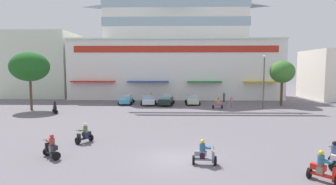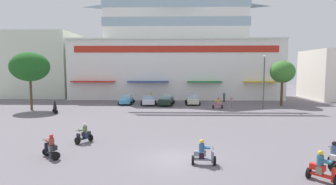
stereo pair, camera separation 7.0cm
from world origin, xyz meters
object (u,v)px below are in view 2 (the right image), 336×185
(parked_car_1, at_px, (149,100))
(scooter_rider_6, at_px, (84,135))
(scooter_rider_1, at_px, (203,154))
(pedestrian_2, at_px, (151,97))
(scooter_rider_0, at_px, (333,157))
(parked_car_3, at_px, (192,100))
(scooter_rider_2, at_px, (51,148))
(scooter_rider_3, at_px, (322,169))
(scooter_rider_5, at_px, (218,104))
(parked_car_0, at_px, (127,99))
(streetlamp_near, at_px, (264,78))
(pedestrian_1, at_px, (224,96))
(plaza_tree_0, at_px, (30,67))
(pedestrian_0, at_px, (231,101))
(parked_car_2, at_px, (166,100))
(plaza_tree_1, at_px, (282,72))
(scooter_rider_4, at_px, (55,108))

(parked_car_1, distance_m, scooter_rider_6, 21.11)
(scooter_rider_1, distance_m, pedestrian_2, 28.95)
(scooter_rider_0, height_order, scooter_rider_1, scooter_rider_0)
(parked_car_3, relative_size, scooter_rider_2, 2.51)
(scooter_rider_3, bearing_deg, parked_car_1, 112.26)
(scooter_rider_5, height_order, scooter_rider_6, scooter_rider_5)
(parked_car_0, xyz_separation_m, parked_car_1, (3.50, -0.63, -0.02))
(scooter_rider_6, bearing_deg, streetlamp_near, 42.42)
(parked_car_1, bearing_deg, parked_car_0, 169.73)
(pedestrian_1, height_order, pedestrian_2, pedestrian_2)
(plaza_tree_0, bearing_deg, pedestrian_0, 5.75)
(parked_car_2, relative_size, pedestrian_1, 2.83)
(plaza_tree_0, distance_m, scooter_rider_2, 23.00)
(scooter_rider_2, bearing_deg, pedestrian_1, 60.67)
(parked_car_3, bearing_deg, scooter_rider_0, -76.73)
(scooter_rider_5, bearing_deg, scooter_rider_0, -82.48)
(parked_car_3, height_order, scooter_rider_6, parked_car_3)
(plaza_tree_1, relative_size, pedestrian_1, 4.09)
(parked_car_1, height_order, pedestrian_0, pedestrian_0)
(scooter_rider_0, height_order, scooter_rider_4, scooter_rider_0)
(pedestrian_0, relative_size, streetlamp_near, 0.22)
(plaza_tree_1, xyz_separation_m, scooter_rider_2, (-23.63, -23.94, -4.39))
(parked_car_1, relative_size, parked_car_2, 0.93)
(parked_car_3, distance_m, scooter_rider_5, 5.19)
(plaza_tree_1, bearing_deg, parked_car_1, 178.65)
(parked_car_2, xyz_separation_m, scooter_rider_0, (10.18, -25.38, -0.12))
(scooter_rider_1, distance_m, streetlamp_near, 24.52)
(parked_car_0, bearing_deg, pedestrian_1, 11.68)
(plaza_tree_0, xyz_separation_m, parked_car_0, (11.82, 5.88, -5.04))
(scooter_rider_4, distance_m, pedestrian_1, 25.97)
(parked_car_1, distance_m, scooter_rider_5, 10.63)
(parked_car_1, xyz_separation_m, parked_car_2, (2.70, -0.28, 0.05))
(scooter_rider_0, distance_m, pedestrian_0, 23.18)
(parked_car_2, distance_m, streetlamp_near, 14.37)
(scooter_rider_6, bearing_deg, plaza_tree_0, 128.64)
(plaza_tree_1, xyz_separation_m, scooter_rider_3, (-8.71, -27.03, -4.40))
(scooter_rider_1, xyz_separation_m, scooter_rider_5, (4.31, 21.65, 0.03))
(parked_car_1, bearing_deg, parked_car_3, 3.25)
(plaza_tree_1, distance_m, parked_car_3, 13.91)
(parked_car_0, distance_m, parked_car_1, 3.56)
(parked_car_2, xyz_separation_m, scooter_rider_1, (2.97, -25.05, -0.16))
(pedestrian_1, bearing_deg, parked_car_0, -168.32)
(scooter_rider_2, bearing_deg, scooter_rider_5, 56.65)
(scooter_rider_1, height_order, scooter_rider_6, scooter_rider_1)
(scooter_rider_6, distance_m, pedestrian_1, 29.00)
(plaza_tree_0, relative_size, parked_car_2, 1.67)
(parked_car_2, xyz_separation_m, streetlamp_near, (13.56, -3.24, 3.48))
(parked_car_1, distance_m, streetlamp_near, 17.01)
(scooter_rider_3, xyz_separation_m, pedestrian_2, (-11.08, 30.59, 0.30))
(pedestrian_2, xyz_separation_m, streetlamp_near, (16.09, -6.61, 3.32))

